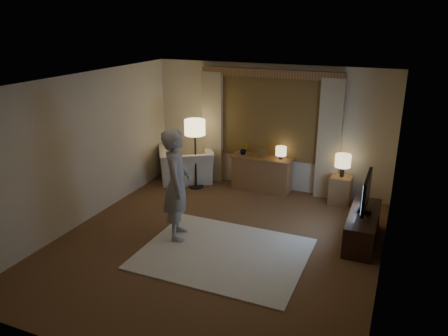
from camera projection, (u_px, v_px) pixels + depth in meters
The scene contains 13 objects.
room at pixel (228, 157), 7.04m from camera, with size 5.04×5.54×2.64m.
rug at pixel (224, 253), 6.76m from camera, with size 2.50×2.00×0.02m, color #F1E7CA.
sideboard at pixel (261, 174), 9.13m from camera, with size 1.20×0.40×0.70m, color brown.
picture_frame at pixel (262, 154), 8.98m from camera, with size 0.16×0.02×0.20m, color brown.
plant at pixel (244, 149), 9.11m from camera, with size 0.17×0.13×0.30m, color #999999.
table_lamp_sideboard at pixel (281, 152), 8.80m from camera, with size 0.22×0.22×0.30m.
floor_lamp at pixel (195, 131), 9.00m from camera, with size 0.43×0.43×1.48m.
armchair at pixel (186, 165), 9.63m from camera, with size 1.15×1.00×0.75m, color beige.
side_table at pixel (340, 190), 8.50m from camera, with size 0.40×0.40×0.56m, color brown.
table_lamp_side at pixel (343, 161), 8.31m from camera, with size 0.30×0.30×0.44m.
tv_stand at pixel (363, 227), 7.07m from camera, with size 0.45×1.40×0.50m, color black.
tv at pixel (366, 193), 6.88m from camera, with size 0.22×0.89×0.64m.
person at pixel (177, 184), 6.98m from camera, with size 0.67×0.44×1.84m, color #9C9690.
Camera 1 is at (2.57, -5.69, 3.50)m, focal length 35.00 mm.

